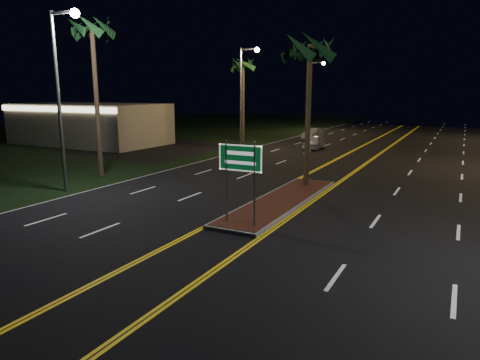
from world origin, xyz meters
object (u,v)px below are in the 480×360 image
Objects in this scene: median_island at (281,201)px; streetlight_left_mid at (245,86)px; streetlight_left_near at (62,81)px; palm_median at (310,49)px; palm_left_near at (92,30)px; car_far at (313,133)px; commercial_building at (90,124)px; highway_sign at (240,166)px; palm_left_far at (243,65)px; car_near at (314,141)px; streetlight_left_far at (314,88)px.

median_island is 1.14× the size of streetlight_left_mid.
palm_median is at bearing 31.49° from streetlight_left_near.
streetlight_left_near is 0.92× the size of palm_left_near.
palm_median is at bearing -70.96° from car_far.
car_far is (18.68, 13.98, -1.28)m from commercial_building.
streetlight_left_mid reaches higher than commercial_building.
streetlight_left_mid is 1.08× the size of palm_median.
streetlight_left_mid is at bearing 121.98° from median_island.
highway_sign is 11.17m from streetlight_left_near.
streetlight_left_mid is (-10.61, 21.20, 3.25)m from highway_sign.
palm_left_near is 1.11× the size of palm_left_far.
palm_median is (26.00, -9.49, 5.27)m from commercial_building.
commercial_building reaches higher than car_near.
streetlight_left_mid is at bearing 90.00° from streetlight_left_near.
palm_median is (0.00, 3.50, 7.19)m from median_island.
median_island is at bearing 90.00° from highway_sign.
streetlight_left_mid is 8.06m from car_near.
car_near is at bearing 17.12° from commercial_building.
palm_left_far is 10.78m from car_near.
highway_sign is 0.36× the size of streetlight_left_mid.
median_island is 3.20× the size of highway_sign.
palm_left_far is (-12.80, 21.00, 7.66)m from median_island.
car_far is at bearing 83.72° from streetlight_left_near.
streetlight_left_near is 40.00m from streetlight_left_far.
commercial_building is 1.53× the size of palm_left_near.
streetlight_left_far reaches higher than car_near.
car_near reaches higher than median_island.
car_far is at bearing 71.70° from streetlight_left_mid.
streetlight_left_near is at bearing 173.53° from highway_sign.
streetlight_left_mid reaches higher than palm_left_far.
palm_median reaches higher than highway_sign.
highway_sign is 0.36× the size of streetlight_left_far.
palm_median is 25.44m from car_far.
streetlight_left_far is 1.02× the size of palm_left_far.
car_near is (7.73, 18.53, -7.97)m from palm_left_near.
palm_left_near is at bearing 157.40° from highway_sign.
commercial_building is (-26.00, 17.19, -0.40)m from highway_sign.
palm_median reaches higher than car_far.
median_island is at bearing -74.00° from streetlight_left_far.
commercial_building reaches higher than median_island.
streetlight_left_mid is 2.11× the size of car_near.
median_island is 1.16× the size of palm_left_far.
palm_left_far is (-0.30, 20.00, -0.93)m from palm_left_near.
palm_left_near is 27.66m from car_far.
median_island is at bearing -4.57° from palm_left_near.
streetlight_left_mid is (0.00, 20.00, 0.00)m from streetlight_left_near.
highway_sign reaches higher than car_near.
car_far is (-7.32, 23.47, -6.55)m from palm_median.
streetlight_left_far is (0.00, 20.00, 0.00)m from streetlight_left_mid.
streetlight_left_near is at bearing -90.00° from streetlight_left_far.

